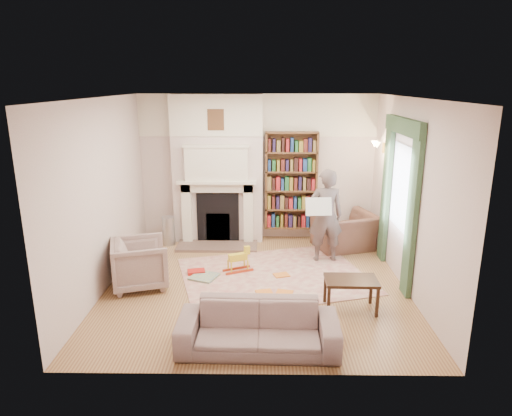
{
  "coord_description": "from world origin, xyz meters",
  "views": [
    {
      "loc": [
        0.09,
        -6.46,
        3.01
      ],
      "look_at": [
        0.0,
        0.25,
        1.15
      ],
      "focal_mm": 32.0,
      "sensor_mm": 36.0,
      "label": 1
    }
  ],
  "objects_px": {
    "man_reading": "(326,216)",
    "paraffin_heater": "(169,231)",
    "bookcase": "(291,181)",
    "rocking_horse": "(238,260)",
    "coffee_table": "(350,294)",
    "sofa": "(258,327)",
    "armchair_reading": "(344,231)",
    "armchair_left": "(140,264)"
  },
  "relations": [
    {
      "from": "armchair_reading",
      "to": "man_reading",
      "type": "xyz_separation_m",
      "value": [
        -0.45,
        -0.6,
        0.48
      ]
    },
    {
      "from": "bookcase",
      "to": "sofa",
      "type": "height_order",
      "value": "bookcase"
    },
    {
      "from": "sofa",
      "to": "coffee_table",
      "type": "height_order",
      "value": "sofa"
    },
    {
      "from": "man_reading",
      "to": "coffee_table",
      "type": "height_order",
      "value": "man_reading"
    },
    {
      "from": "bookcase",
      "to": "paraffin_heater",
      "type": "height_order",
      "value": "bookcase"
    },
    {
      "from": "armchair_reading",
      "to": "armchair_left",
      "type": "bearing_deg",
      "value": 8.55
    },
    {
      "from": "man_reading",
      "to": "bookcase",
      "type": "bearing_deg",
      "value": -68.94
    },
    {
      "from": "bookcase",
      "to": "armchair_reading",
      "type": "bearing_deg",
      "value": -28.3
    },
    {
      "from": "armchair_left",
      "to": "man_reading",
      "type": "height_order",
      "value": "man_reading"
    },
    {
      "from": "man_reading",
      "to": "rocking_horse",
      "type": "relative_size",
      "value": 3.4
    },
    {
      "from": "man_reading",
      "to": "paraffin_heater",
      "type": "distance_m",
      "value": 3.01
    },
    {
      "from": "man_reading",
      "to": "armchair_left",
      "type": "bearing_deg",
      "value": 16.27
    },
    {
      "from": "rocking_horse",
      "to": "bookcase",
      "type": "bearing_deg",
      "value": 35.63
    },
    {
      "from": "bookcase",
      "to": "rocking_horse",
      "type": "distance_m",
      "value": 2.13
    },
    {
      "from": "man_reading",
      "to": "rocking_horse",
      "type": "bearing_deg",
      "value": 15.59
    },
    {
      "from": "armchair_left",
      "to": "sofa",
      "type": "distance_m",
      "value": 2.45
    },
    {
      "from": "bookcase",
      "to": "rocking_horse",
      "type": "xyz_separation_m",
      "value": [
        -0.95,
        -1.65,
        -0.96
      ]
    },
    {
      "from": "armchair_left",
      "to": "coffee_table",
      "type": "xyz_separation_m",
      "value": [
        3.05,
        -0.71,
        -0.14
      ]
    },
    {
      "from": "rocking_horse",
      "to": "armchair_left",
      "type": "bearing_deg",
      "value": 176.49
    },
    {
      "from": "bookcase",
      "to": "coffee_table",
      "type": "relative_size",
      "value": 2.64
    },
    {
      "from": "coffee_table",
      "to": "rocking_horse",
      "type": "distance_m",
      "value": 2.04
    },
    {
      "from": "sofa",
      "to": "rocking_horse",
      "type": "height_order",
      "value": "sofa"
    },
    {
      "from": "armchair_left",
      "to": "bookcase",
      "type": "bearing_deg",
      "value": -64.93
    },
    {
      "from": "armchair_left",
      "to": "coffee_table",
      "type": "height_order",
      "value": "armchair_left"
    },
    {
      "from": "armchair_reading",
      "to": "rocking_horse",
      "type": "height_order",
      "value": "armchair_reading"
    },
    {
      "from": "coffee_table",
      "to": "paraffin_heater",
      "type": "relative_size",
      "value": 1.27
    },
    {
      "from": "paraffin_heater",
      "to": "rocking_horse",
      "type": "bearing_deg",
      "value": -42.89
    },
    {
      "from": "sofa",
      "to": "armchair_left",
      "type": "bearing_deg",
      "value": 138.77
    },
    {
      "from": "armchair_reading",
      "to": "sofa",
      "type": "distance_m",
      "value": 3.7
    },
    {
      "from": "paraffin_heater",
      "to": "rocking_horse",
      "type": "distance_m",
      "value": 1.89
    },
    {
      "from": "bookcase",
      "to": "armchair_left",
      "type": "xyz_separation_m",
      "value": [
        -2.4,
        -2.21,
        -0.81
      ]
    },
    {
      "from": "armchair_reading",
      "to": "coffee_table",
      "type": "distance_m",
      "value": 2.41
    },
    {
      "from": "paraffin_heater",
      "to": "rocking_horse",
      "type": "xyz_separation_m",
      "value": [
        1.39,
        -1.29,
        -0.06
      ]
    },
    {
      "from": "armchair_left",
      "to": "rocking_horse",
      "type": "height_order",
      "value": "armchair_left"
    },
    {
      "from": "armchair_reading",
      "to": "coffee_table",
      "type": "relative_size",
      "value": 1.48
    },
    {
      "from": "bookcase",
      "to": "man_reading",
      "type": "xyz_separation_m",
      "value": [
        0.53,
        -1.13,
        -0.36
      ]
    },
    {
      "from": "rocking_horse",
      "to": "coffee_table",
      "type": "bearing_deg",
      "value": -62.85
    },
    {
      "from": "paraffin_heater",
      "to": "armchair_left",
      "type": "bearing_deg",
      "value": -91.98
    },
    {
      "from": "sofa",
      "to": "bookcase",
      "type": "bearing_deg",
      "value": 82.71
    },
    {
      "from": "sofa",
      "to": "rocking_horse",
      "type": "xyz_separation_m",
      "value": [
        -0.35,
        2.22,
        -0.06
      ]
    },
    {
      "from": "armchair_reading",
      "to": "armchair_left",
      "type": "xyz_separation_m",
      "value": [
        -3.38,
        -1.68,
        0.03
      ]
    },
    {
      "from": "armchair_left",
      "to": "man_reading",
      "type": "xyz_separation_m",
      "value": [
        2.93,
        1.08,
        0.44
      ]
    }
  ]
}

